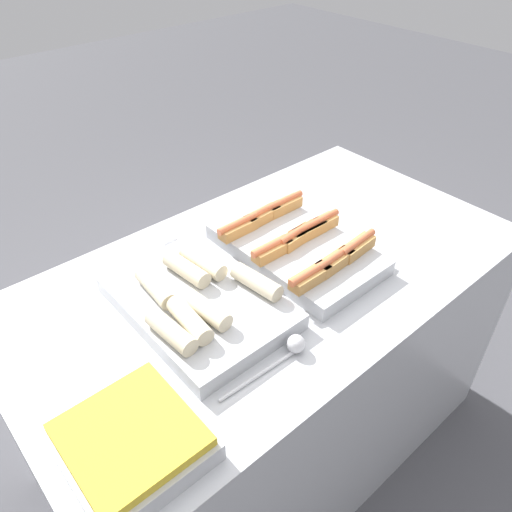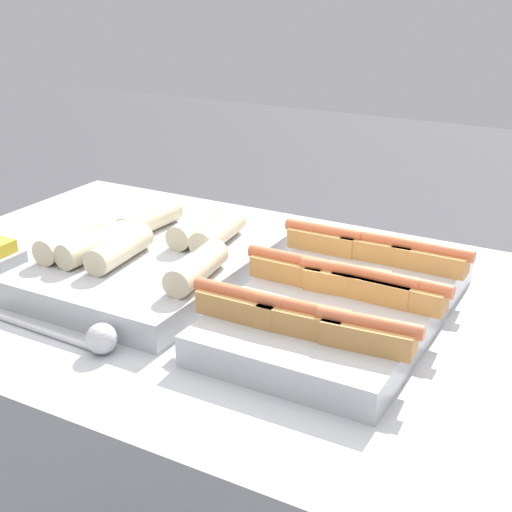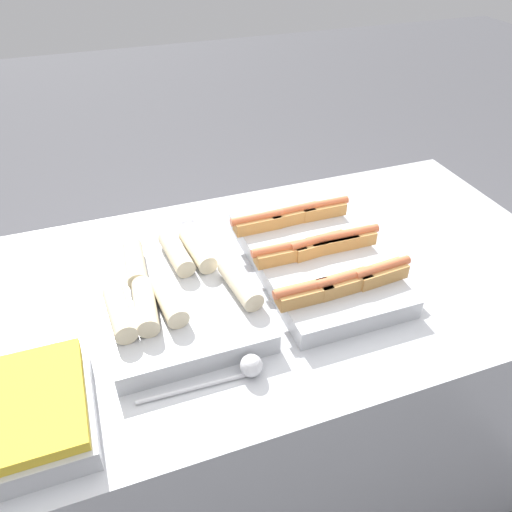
{
  "view_description": "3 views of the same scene",
  "coord_description": "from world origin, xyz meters",
  "px_view_note": "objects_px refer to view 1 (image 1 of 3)",
  "views": [
    {
      "loc": [
        -0.8,
        -0.85,
        1.86
      ],
      "look_at": [
        -0.06,
        0.0,
        0.98
      ],
      "focal_mm": 35.0,
      "sensor_mm": 36.0,
      "label": 1
    },
    {
      "loc": [
        0.49,
        -1.0,
        1.45
      ],
      "look_at": [
        -0.06,
        0.0,
        0.98
      ],
      "focal_mm": 50.0,
      "sensor_mm": 36.0,
      "label": 2
    },
    {
      "loc": [
        -0.39,
        -0.93,
        1.72
      ],
      "look_at": [
        -0.06,
        0.0,
        0.98
      ],
      "focal_mm": 35.0,
      "sensor_mm": 36.0,
      "label": 3
    }
  ],
  "objects_px": {
    "tray_wraps": "(198,300)",
    "tray_side_front": "(132,442)",
    "serving_spoon_near": "(290,349)",
    "tray_hotdogs": "(296,245)",
    "serving_spoon_far": "(165,247)"
  },
  "relations": [
    {
      "from": "serving_spoon_far",
      "to": "serving_spoon_near",
      "type": "bearing_deg",
      "value": -89.94
    },
    {
      "from": "tray_wraps",
      "to": "tray_side_front",
      "type": "height_order",
      "value": "tray_wraps"
    },
    {
      "from": "tray_hotdogs",
      "to": "tray_wraps",
      "type": "xyz_separation_m",
      "value": [
        -0.37,
        -0.0,
        -0.0
      ]
    },
    {
      "from": "serving_spoon_near",
      "to": "tray_hotdogs",
      "type": "bearing_deg",
      "value": 43.3
    },
    {
      "from": "tray_wraps",
      "to": "serving_spoon_far",
      "type": "relative_size",
      "value": 1.9
    },
    {
      "from": "tray_wraps",
      "to": "serving_spoon_near",
      "type": "relative_size",
      "value": 1.88
    },
    {
      "from": "tray_wraps",
      "to": "tray_side_front",
      "type": "distance_m",
      "value": 0.43
    },
    {
      "from": "tray_hotdogs",
      "to": "serving_spoon_near",
      "type": "bearing_deg",
      "value": -136.7
    },
    {
      "from": "tray_wraps",
      "to": "serving_spoon_near",
      "type": "height_order",
      "value": "tray_wraps"
    },
    {
      "from": "tray_wraps",
      "to": "tray_hotdogs",
      "type": "bearing_deg",
      "value": 0.34
    },
    {
      "from": "serving_spoon_near",
      "to": "tray_wraps",
      "type": "bearing_deg",
      "value": 105.55
    },
    {
      "from": "tray_side_front",
      "to": "serving_spoon_near",
      "type": "height_order",
      "value": "tray_side_front"
    },
    {
      "from": "tray_hotdogs",
      "to": "tray_wraps",
      "type": "distance_m",
      "value": 0.37
    },
    {
      "from": "tray_hotdogs",
      "to": "tray_wraps",
      "type": "height_order",
      "value": "same"
    },
    {
      "from": "tray_wraps",
      "to": "serving_spoon_far",
      "type": "height_order",
      "value": "tray_wraps"
    }
  ]
}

